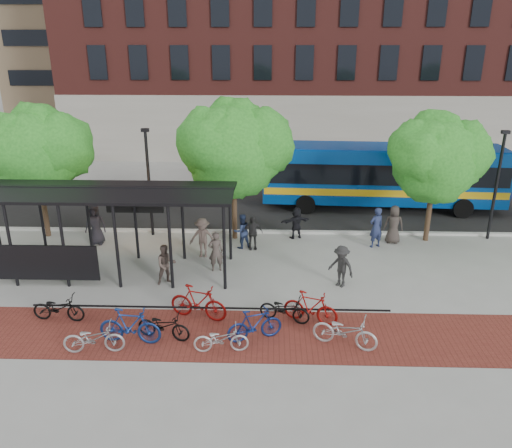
{
  "coord_description": "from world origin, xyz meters",
  "views": [
    {
      "loc": [
        -1.3,
        -18.7,
        8.88
      ],
      "look_at": [
        -1.92,
        0.91,
        1.6
      ],
      "focal_mm": 35.0,
      "sensor_mm": 36.0,
      "label": 1
    }
  ],
  "objects_px": {
    "pedestrian_4": "(252,233)",
    "pedestrian_6": "(394,225)",
    "bus": "(382,173)",
    "pedestrian_0": "(95,224)",
    "bike_8": "(285,309)",
    "bike_4": "(164,325)",
    "bus_shelter": "(95,201)",
    "pedestrian_7": "(376,227)",
    "tree_c": "(438,155)",
    "pedestrian_9": "(341,266)",
    "lamp_post_right": "(497,183)",
    "tree_b": "(236,145)",
    "bike_2": "(94,338)",
    "bike_10": "(345,331)",
    "pedestrian_2": "(242,231)",
    "bike_0": "(58,308)",
    "pedestrian_3": "(203,238)",
    "bike_6": "(221,339)",
    "bike_3": "(130,326)",
    "pedestrian_8": "(166,265)",
    "bike_5": "(198,302)",
    "bike_7": "(255,325)",
    "tree_a": "(38,148)",
    "pedestrian_1": "(216,251)",
    "pedestrian_5": "(296,223)",
    "lamp_post_left": "(149,180)",
    "bike_9": "(311,307)"
  },
  "relations": [
    {
      "from": "pedestrian_2",
      "to": "pedestrian_5",
      "type": "bearing_deg",
      "value": -179.98
    },
    {
      "from": "bike_2",
      "to": "bike_5",
      "type": "distance_m",
      "value": 3.51
    },
    {
      "from": "bus",
      "to": "pedestrian_0",
      "type": "bearing_deg",
      "value": -154.9
    },
    {
      "from": "tree_c",
      "to": "pedestrian_7",
      "type": "height_order",
      "value": "tree_c"
    },
    {
      "from": "tree_a",
      "to": "pedestrian_4",
      "type": "relative_size",
      "value": 3.92
    },
    {
      "from": "bike_6",
      "to": "pedestrian_7",
      "type": "height_order",
      "value": "pedestrian_7"
    },
    {
      "from": "tree_c",
      "to": "pedestrian_7",
      "type": "bearing_deg",
      "value": -160.55
    },
    {
      "from": "bike_10",
      "to": "pedestrian_7",
      "type": "relative_size",
      "value": 1.07
    },
    {
      "from": "bike_8",
      "to": "bike_4",
      "type": "bearing_deg",
      "value": 123.69
    },
    {
      "from": "bus_shelter",
      "to": "pedestrian_0",
      "type": "height_order",
      "value": "bus_shelter"
    },
    {
      "from": "pedestrian_4",
      "to": "pedestrian_8",
      "type": "height_order",
      "value": "pedestrian_8"
    },
    {
      "from": "bike_3",
      "to": "pedestrian_2",
      "type": "xyz_separation_m",
      "value": [
        3.01,
        7.66,
        0.21
      ]
    },
    {
      "from": "bike_4",
      "to": "pedestrian_0",
      "type": "relative_size",
      "value": 0.93
    },
    {
      "from": "tree_c",
      "to": "bike_0",
      "type": "bearing_deg",
      "value": -152.09
    },
    {
      "from": "pedestrian_9",
      "to": "lamp_post_right",
      "type": "bearing_deg",
      "value": 73.88
    },
    {
      "from": "tree_c",
      "to": "bike_10",
      "type": "xyz_separation_m",
      "value": [
        -5.09,
        -8.86,
        -3.53
      ]
    },
    {
      "from": "bus_shelter",
      "to": "pedestrian_7",
      "type": "height_order",
      "value": "bus_shelter"
    },
    {
      "from": "lamp_post_right",
      "to": "tree_c",
      "type": "bearing_deg",
      "value": -175.09
    },
    {
      "from": "tree_b",
      "to": "bike_4",
      "type": "xyz_separation_m",
      "value": [
        -1.72,
        -8.61,
        -4.0
      ]
    },
    {
      "from": "tree_b",
      "to": "bike_7",
      "type": "xyz_separation_m",
      "value": [
        1.14,
        -8.6,
        -3.92
      ]
    },
    {
      "from": "tree_b",
      "to": "bike_2",
      "type": "bearing_deg",
      "value": -111.25
    },
    {
      "from": "bus",
      "to": "bike_9",
      "type": "height_order",
      "value": "bus"
    },
    {
      "from": "pedestrian_1",
      "to": "bike_3",
      "type": "bearing_deg",
      "value": 56.69
    },
    {
      "from": "bike_2",
      "to": "bike_5",
      "type": "xyz_separation_m",
      "value": [
        2.86,
        2.03,
        0.13
      ]
    },
    {
      "from": "bike_3",
      "to": "bike_6",
      "type": "xyz_separation_m",
      "value": [
        2.86,
        -0.38,
        -0.16
      ]
    },
    {
      "from": "bike_0",
      "to": "pedestrian_9",
      "type": "bearing_deg",
      "value": -70.02
    },
    {
      "from": "tree_b",
      "to": "pedestrian_2",
      "type": "distance_m",
      "value": 3.87
    },
    {
      "from": "bus_shelter",
      "to": "pedestrian_8",
      "type": "xyz_separation_m",
      "value": [
        2.85,
        -1.02,
        -2.2
      ]
    },
    {
      "from": "tree_b",
      "to": "pedestrian_9",
      "type": "height_order",
      "value": "tree_b"
    },
    {
      "from": "tree_c",
      "to": "pedestrian_6",
      "type": "relative_size",
      "value": 3.3
    },
    {
      "from": "bike_7",
      "to": "pedestrian_7",
      "type": "height_order",
      "value": "pedestrian_7"
    },
    {
      "from": "bus",
      "to": "pedestrian_1",
      "type": "xyz_separation_m",
      "value": [
        -8.27,
        -8.41,
        -1.16
      ]
    },
    {
      "from": "pedestrian_2",
      "to": "pedestrian_3",
      "type": "xyz_separation_m",
      "value": [
        -1.63,
        -1.05,
        0.08
      ]
    },
    {
      "from": "lamp_post_left",
      "to": "pedestrian_9",
      "type": "distance_m",
      "value": 10.0
    },
    {
      "from": "tree_b",
      "to": "pedestrian_3",
      "type": "distance_m",
      "value": 4.43
    },
    {
      "from": "bike_3",
      "to": "bike_6",
      "type": "relative_size",
      "value": 1.18
    },
    {
      "from": "pedestrian_1",
      "to": "pedestrian_5",
      "type": "xyz_separation_m",
      "value": [
        3.4,
        3.68,
        -0.08
      ]
    },
    {
      "from": "bus",
      "to": "pedestrian_2",
      "type": "relative_size",
      "value": 8.16
    },
    {
      "from": "pedestrian_3",
      "to": "bike_6",
      "type": "bearing_deg",
      "value": -75.95
    },
    {
      "from": "bike_8",
      "to": "bike_0",
      "type": "bearing_deg",
      "value": 108.35
    },
    {
      "from": "bike_3",
      "to": "pedestrian_2",
      "type": "height_order",
      "value": "pedestrian_2"
    },
    {
      "from": "tree_b",
      "to": "lamp_post_right",
      "type": "height_order",
      "value": "tree_b"
    },
    {
      "from": "bike_3",
      "to": "pedestrian_8",
      "type": "height_order",
      "value": "pedestrian_8"
    },
    {
      "from": "bike_10",
      "to": "pedestrian_2",
      "type": "xyz_separation_m",
      "value": [
        -3.6,
        7.65,
        0.27
      ]
    },
    {
      "from": "bus",
      "to": "pedestrian_3",
      "type": "distance_m",
      "value": 11.48
    },
    {
      "from": "pedestrian_6",
      "to": "pedestrian_8",
      "type": "bearing_deg",
      "value": 32.2
    },
    {
      "from": "pedestrian_4",
      "to": "pedestrian_6",
      "type": "relative_size",
      "value": 0.88
    },
    {
      "from": "bike_10",
      "to": "bus_shelter",
      "type": "bearing_deg",
      "value": 81.54
    },
    {
      "from": "bike_10",
      "to": "bus",
      "type": "bearing_deg",
      "value": 4.97
    },
    {
      "from": "bike_8",
      "to": "bike_10",
      "type": "relative_size",
      "value": 0.86
    }
  ]
}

